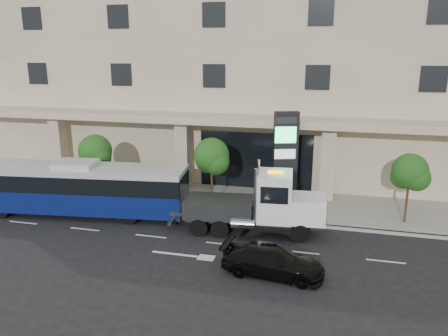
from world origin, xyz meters
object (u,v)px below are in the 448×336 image
Objects in this scene: tow_truck at (261,205)px; black_sedan at (273,261)px; city_bus at (78,187)px; signage_pylon at (285,159)px.

tow_truck is 4.73m from black_sedan.
city_bus reaches higher than black_sedan.
black_sedan is (12.50, -4.58, -1.04)m from city_bus.
city_bus is at bearing 75.30° from black_sedan.
city_bus is 2.25× the size of signage_pylon.
signage_pylon is (0.78, 4.46, 1.58)m from tow_truck.
signage_pylon is (-0.53, 8.90, 2.52)m from black_sedan.
tow_truck reaches higher than city_bus.
tow_truck is at bearing -117.96° from signage_pylon.
tow_truck is (11.20, -0.13, -0.10)m from city_bus.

